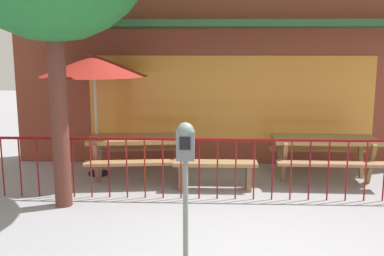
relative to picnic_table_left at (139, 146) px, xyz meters
name	(u,v)px	position (x,y,z in m)	size (l,w,h in m)	color
ground	(244,255)	(1.68, -2.96, -0.61)	(40.00, 40.00, 0.00)	#94949B
pub_storefront	(231,28)	(1.68, 1.41, 2.13)	(8.81, 1.46, 5.51)	#552220
patio_fence_front	(236,158)	(1.68, -1.04, 0.05)	(7.42, 0.04, 0.97)	maroon
picnic_table_left	(139,146)	(0.00, 0.00, 0.00)	(1.95, 1.57, 0.79)	#A67747
picnic_table_right	(324,147)	(3.31, 0.07, 0.00)	(1.83, 1.40, 0.79)	#9A7E4A
patio_umbrella	(94,66)	(-0.83, 0.23, 1.41)	(1.93, 1.93, 2.23)	black
patio_bench	(215,169)	(1.36, -0.57, -0.26)	(1.40, 0.32, 0.48)	#9C764C
parking_meter_far	(185,158)	(1.03, -3.39, 0.63)	(0.18, 0.17, 1.61)	slate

